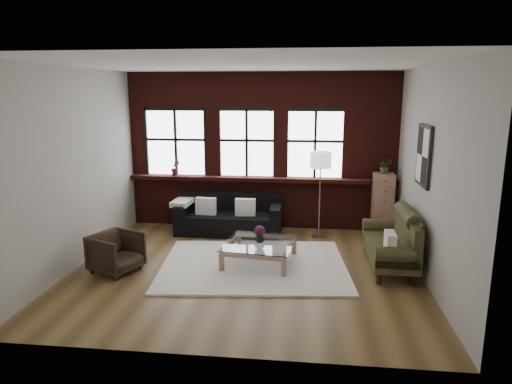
# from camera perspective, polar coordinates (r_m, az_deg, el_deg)

# --- Properties ---
(floor) EXTENTS (5.50, 5.50, 0.00)m
(floor) POSITION_cam_1_polar(r_m,az_deg,el_deg) (7.48, -1.30, -9.62)
(floor) COLOR brown
(floor) RESTS_ON ground
(ceiling) EXTENTS (5.50, 5.50, 0.00)m
(ceiling) POSITION_cam_1_polar(r_m,az_deg,el_deg) (6.94, -1.43, 15.68)
(ceiling) COLOR white
(ceiling) RESTS_ON ground
(wall_back) EXTENTS (5.50, 0.00, 5.50)m
(wall_back) POSITION_cam_1_polar(r_m,az_deg,el_deg) (9.49, 0.69, 5.13)
(wall_back) COLOR #AAA79E
(wall_back) RESTS_ON ground
(wall_front) EXTENTS (5.50, 0.00, 5.50)m
(wall_front) POSITION_cam_1_polar(r_m,az_deg,el_deg) (4.63, -5.57, -2.76)
(wall_front) COLOR #AAA79E
(wall_front) RESTS_ON ground
(wall_left) EXTENTS (0.00, 5.00, 5.00)m
(wall_left) POSITION_cam_1_polar(r_m,az_deg,el_deg) (7.89, -21.59, 2.76)
(wall_left) COLOR #AAA79E
(wall_left) RESTS_ON ground
(wall_right) EXTENTS (0.00, 5.00, 5.00)m
(wall_right) POSITION_cam_1_polar(r_m,az_deg,el_deg) (7.20, 20.89, 1.96)
(wall_right) COLOR #AAA79E
(wall_right) RESTS_ON ground
(brick_backwall) EXTENTS (5.50, 0.12, 3.20)m
(brick_backwall) POSITION_cam_1_polar(r_m,az_deg,el_deg) (9.43, 0.66, 5.09)
(brick_backwall) COLOR #42130F
(brick_backwall) RESTS_ON floor
(sill_ledge) EXTENTS (5.50, 0.30, 0.08)m
(sill_ledge) POSITION_cam_1_polar(r_m,az_deg,el_deg) (9.43, 0.59, 1.64)
(sill_ledge) COLOR #42130F
(sill_ledge) RESTS_ON brick_backwall
(window_left) EXTENTS (1.38, 0.10, 1.50)m
(window_left) POSITION_cam_1_polar(r_m,az_deg,el_deg) (9.77, -9.96, 6.05)
(window_left) COLOR black
(window_left) RESTS_ON brick_backwall
(window_mid) EXTENTS (1.38, 0.10, 1.50)m
(window_mid) POSITION_cam_1_polar(r_m,az_deg,el_deg) (9.46, -1.15, 6.02)
(window_mid) COLOR black
(window_mid) RESTS_ON brick_backwall
(window_right) EXTENTS (1.38, 0.10, 1.50)m
(window_right) POSITION_cam_1_polar(r_m,az_deg,el_deg) (9.38, 7.40, 5.87)
(window_right) COLOR black
(window_right) RESTS_ON brick_backwall
(wall_poster) EXTENTS (0.05, 0.74, 0.94)m
(wall_poster) POSITION_cam_1_polar(r_m,az_deg,el_deg) (7.44, 20.25, 4.28)
(wall_poster) COLOR black
(wall_poster) RESTS_ON wall_right
(shag_rug) EXTENTS (3.20, 2.62, 0.03)m
(shag_rug) POSITION_cam_1_polar(r_m,az_deg,el_deg) (7.60, -0.27, -9.10)
(shag_rug) COLOR white
(shag_rug) RESTS_ON floor
(dark_sofa) EXTENTS (2.10, 0.85, 0.76)m
(dark_sofa) POSITION_cam_1_polar(r_m,az_deg,el_deg) (9.23, -3.40, -2.84)
(dark_sofa) COLOR black
(dark_sofa) RESTS_ON floor
(pillow_a) EXTENTS (0.41, 0.17, 0.34)m
(pillow_a) POSITION_cam_1_polar(r_m,az_deg,el_deg) (9.17, -6.29, -1.76)
(pillow_a) COLOR white
(pillow_a) RESTS_ON dark_sofa
(pillow_b) EXTENTS (0.41, 0.16, 0.34)m
(pillow_b) POSITION_cam_1_polar(r_m,az_deg,el_deg) (9.03, -1.34, -1.91)
(pillow_b) COLOR white
(pillow_b) RESTS_ON dark_sofa
(vintage_settee) EXTENTS (0.76, 1.72, 0.91)m
(vintage_settee) POSITION_cam_1_polar(r_m,az_deg,el_deg) (7.74, 16.30, -5.75)
(vintage_settee) COLOR #363419
(vintage_settee) RESTS_ON floor
(pillow_settee) EXTENTS (0.15, 0.38, 0.34)m
(pillow_settee) POSITION_cam_1_polar(r_m,az_deg,el_deg) (7.20, 16.41, -6.19)
(pillow_settee) COLOR white
(pillow_settee) RESTS_ON vintage_settee
(armchair) EXTENTS (0.90, 0.89, 0.63)m
(armchair) POSITION_cam_1_polar(r_m,az_deg,el_deg) (7.61, -17.07, -7.25)
(armchair) COLOR black
(armchair) RESTS_ON floor
(coffee_table) EXTENTS (1.26, 1.26, 0.38)m
(coffee_table) POSITION_cam_1_polar(r_m,az_deg,el_deg) (7.65, 0.46, -7.65)
(coffee_table) COLOR #9E7055
(coffee_table) RESTS_ON shag_rug
(vase) EXTENTS (0.20, 0.20, 0.16)m
(vase) POSITION_cam_1_polar(r_m,az_deg,el_deg) (7.57, 0.47, -5.74)
(vase) COLOR #B2B2B2
(vase) RESTS_ON coffee_table
(flowers) EXTENTS (0.18, 0.18, 0.18)m
(flowers) POSITION_cam_1_polar(r_m,az_deg,el_deg) (7.53, 0.47, -4.89)
(flowers) COLOR #481835
(flowers) RESTS_ON vase
(drawer_chest) EXTENTS (0.39, 0.39, 1.25)m
(drawer_chest) POSITION_cam_1_polar(r_m,az_deg,el_deg) (9.30, 15.52, -1.57)
(drawer_chest) COLOR #9E7055
(drawer_chest) RESTS_ON floor
(potted_plant_top) EXTENTS (0.33, 0.32, 0.29)m
(potted_plant_top) POSITION_cam_1_polar(r_m,az_deg,el_deg) (9.15, 15.80, 3.13)
(potted_plant_top) COLOR #2D5923
(potted_plant_top) RESTS_ON drawer_chest
(floor_lamp) EXTENTS (0.40, 0.40, 1.84)m
(floor_lamp) POSITION_cam_1_polar(r_m,az_deg,el_deg) (8.85, 7.97, 0.01)
(floor_lamp) COLOR #A5A5A8
(floor_lamp) RESTS_ON floor
(sill_plant) EXTENTS (0.22, 0.21, 0.33)m
(sill_plant) POSITION_cam_1_polar(r_m,az_deg,el_deg) (9.71, -10.05, 2.99)
(sill_plant) COLOR #481835
(sill_plant) RESTS_ON sill_ledge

